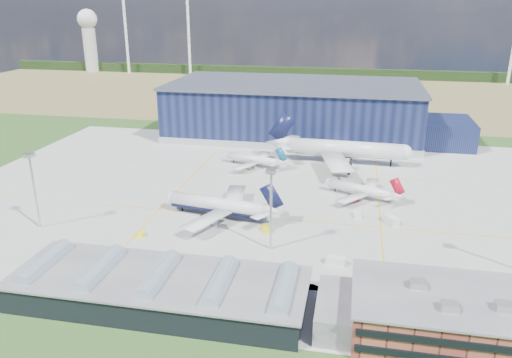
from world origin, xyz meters
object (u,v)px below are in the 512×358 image
Objects in this scene: car_a at (300,286)px; airliner_red at (360,184)px; airliner_navy at (218,197)px; hangar at (299,112)px; gse_cart_a at (357,215)px; gse_tug_b at (141,235)px; gse_van_b at (391,220)px; gse_van_a at (336,261)px; ops_building at (469,318)px; light_mast_west at (33,179)px; light_mast_center at (271,197)px; car_b at (313,287)px; airliner_regional at (253,155)px; airliner_widebody at (345,141)px; gse_tug_a at (266,229)px.

airliner_red is at bearing -33.04° from car_a.
airliner_navy is at bearing 19.05° from car_a.
gse_cart_a is (30.14, -98.33, -10.89)m from hangar.
gse_tug_b is 0.52× the size of gse_van_b.
gse_van_a is at bearing -150.99° from gse_van_b.
car_a is at bearing 160.92° from ops_building.
airliner_navy is at bearing 174.48° from gse_cart_a.
light_mast_west is 103.66m from airliner_red.
gse_tug_b is (-18.06, -18.01, -5.97)m from airliner_navy.
light_mast_west is 83.62m from car_a.
light_mast_center reaches higher than car_b.
airliner_navy is 1.40× the size of airliner_regional.
gse_tug_b is at bearing 90.83° from airliner_regional.
airliner_widebody is (16.94, 81.09, -5.58)m from light_mast_center.
gse_tug_a is 31.57m from car_a.
gse_van_a is at bearing -79.08° from hangar.
airliner_widebody is at bearing -6.20° from car_b.
light_mast_west is 1.00× the size of light_mast_center.
light_mast_center is at bearing 84.28° from gse_van_a.
gse_tug_b is 0.82× the size of car_b.
airliner_red is at bearing 20.12° from gse_tug_a.
hangar is 43.98× the size of car_a.
airliner_navy is at bearing 53.89° from airliner_red.
airliner_regional is at bearing -2.19° from car_a.
gse_tug_a is (-20.01, -70.48, -9.08)m from airliner_widebody.
airliner_red is 5.42× the size of gse_van_b.
gse_tug_a is (66.94, 10.60, -14.66)m from light_mast_west.
car_a is (48.21, -17.99, -0.05)m from gse_tug_b.
airliner_navy is 7.44× the size of gse_van_b.
airliner_regional is (-19.52, 70.00, -10.73)m from light_mast_center.
light_mast_west is 0.80× the size of airliner_regional.
gse_tug_a is 30.48m from gse_cart_a.
gse_cart_a is (-22.05, 56.48, -4.07)m from ops_building.
airliner_widebody is (-6.57, 37.65, 5.06)m from airliner_red.
light_mast_west is 86.97m from airliner_regional.
gse_tug_b is at bearing -179.98° from light_mast_center.
gse_van_b is at bearing 12.85° from light_mast_west.
car_b is (83.24, -18.00, -14.87)m from light_mast_west.
light_mast_west is 69.34m from gse_tug_a.
car_a is (10.29, -18.00, -14.87)m from light_mast_center.
ops_building is 54.94m from gse_van_b.
airliner_widebody is 2.10× the size of airliner_regional.
car_a is (13.36, -28.60, -0.21)m from gse_tug_a.
car_a is at bearing -95.87° from gse_tug_a.
gse_tug_b is at bearing 94.89° from gse_van_a.
light_mast_west is 89.18m from gse_van_a.
gse_van_b is (-11.92, 53.51, -3.55)m from ops_building.
airliner_red reaches higher than gse_cart_a.
car_b is at bearing -91.22° from gse_tug_a.
ops_building is 114.69m from airliner_widebody.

